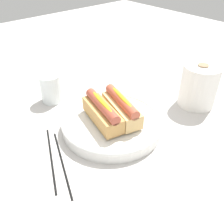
% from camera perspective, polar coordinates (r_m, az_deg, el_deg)
% --- Properties ---
extents(ground_plane, '(2.40, 2.40, 0.00)m').
position_cam_1_polar(ground_plane, '(0.71, -0.06, -2.52)').
color(ground_plane, beige).
extents(serving_bowl, '(0.27, 0.27, 0.03)m').
position_cam_1_polar(serving_bowl, '(0.68, -0.00, -2.48)').
color(serving_bowl, white).
rests_on(serving_bowl, ground_plane).
extents(hotdog_front, '(0.16, 0.08, 0.06)m').
position_cam_1_polar(hotdog_front, '(0.65, -2.23, 0.00)').
color(hotdog_front, tan).
rests_on(hotdog_front, serving_bowl).
extents(hotdog_back, '(0.16, 0.09, 0.06)m').
position_cam_1_polar(hotdog_back, '(0.67, 2.17, 1.10)').
color(hotdog_back, '#DBB270').
rests_on(hotdog_back, serving_bowl).
extents(water_glass, '(0.07, 0.07, 0.09)m').
position_cam_1_polar(water_glass, '(0.81, -13.69, 5.09)').
color(water_glass, white).
rests_on(water_glass, ground_plane).
extents(paper_towel_roll, '(0.11, 0.11, 0.13)m').
position_cam_1_polar(paper_towel_roll, '(0.80, 19.19, 5.69)').
color(paper_towel_roll, white).
rests_on(paper_towel_roll, ground_plane).
extents(chopstick_near, '(0.21, 0.09, 0.01)m').
position_cam_1_polar(chopstick_near, '(0.61, -11.31, -11.13)').
color(chopstick_near, black).
rests_on(chopstick_near, ground_plane).
extents(chopstick_far, '(0.20, 0.10, 0.01)m').
position_cam_1_polar(chopstick_far, '(0.62, -13.73, -10.06)').
color(chopstick_far, black).
rests_on(chopstick_far, ground_plane).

